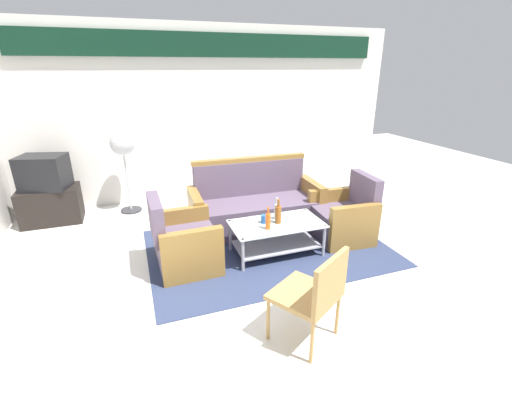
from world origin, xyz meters
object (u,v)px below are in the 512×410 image
wicker_chair (315,291)px  cup (264,219)px  armchair_right (344,218)px  coffee_table (276,234)px  armchair_left (184,244)px  bottle_brown (278,214)px  television (44,172)px  bottle_orange (268,221)px  bottle_clear (277,211)px  pedestal_fan (123,148)px  tv_stand (51,205)px  couch (255,207)px

wicker_chair → cup: bearing=52.8°
armchair_right → coffee_table: 1.01m
armchair_left → bottle_brown: armchair_left is taller
coffee_table → television: bearing=143.7°
bottle_orange → cup: size_ratio=2.69×
bottle_clear → bottle_brown: bearing=-104.9°
television → pedestal_fan: 1.12m
armchair_left → armchair_right: (2.11, 0.02, 0.00)m
pedestal_fan → wicker_chair: (1.35, -3.54, -0.52)m
armchair_left → pedestal_fan: pedestal_fan is taller
television → bottle_brown: bearing=159.2°
armchair_left → bottle_brown: (1.12, -0.07, 0.24)m
bottle_orange → bottle_clear: size_ratio=0.97×
wicker_chair → coffee_table: bearing=47.4°
armchair_left → tv_stand: size_ratio=1.06×
armchair_right → cup: armchair_right is taller
cup → tv_stand: bearing=143.2°
bottle_brown → wicker_chair: (-0.32, -1.48, -0.03)m
bottle_clear → cup: bottle_clear is taller
cup → armchair_left: bearing=178.9°
armchair_right → pedestal_fan: (-2.65, 1.96, 0.73)m
armchair_left → television: television is taller
bottle_orange → bottle_brown: bottle_brown is taller
armchair_left → bottle_brown: bearing=85.0°
bottle_brown → bottle_clear: bottle_brown is taller
bottle_orange → television: size_ratio=0.39×
couch → coffee_table: (-0.01, -0.79, -0.04)m
armchair_left → cup: (0.96, -0.02, 0.17)m
couch → bottle_clear: 0.70m
armchair_left → tv_stand: (-1.64, 1.93, -0.03)m
armchair_left → television: bearing=-140.9°
couch → armchair_right: couch is taller
pedestal_fan → wicker_chair: bearing=-69.2°
couch → coffee_table: couch is taller
cup → television: (-2.60, 1.95, 0.30)m
bottle_clear → cup: 0.20m
armchair_left → cup: armchair_left is taller
coffee_table → cup: cup is taller
armchair_left → bottle_brown: size_ratio=2.83×
bottle_orange → pedestal_fan: (-1.49, 2.17, 0.50)m
bottle_clear → wicker_chair: 1.64m
armchair_right → bottle_brown: 1.02m
couch → tv_stand: bearing=-22.2°
armchair_left → bottle_clear: 1.17m
tv_stand → pedestal_fan: bearing=2.6°
bottle_clear → pedestal_fan: (-1.69, 1.94, 0.50)m
bottle_orange → bottle_brown: size_ratio=0.90×
coffee_table → bottle_orange: size_ratio=4.08×
tv_stand → television: bearing=74.7°
tv_stand → armchair_left: bearing=-49.7°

